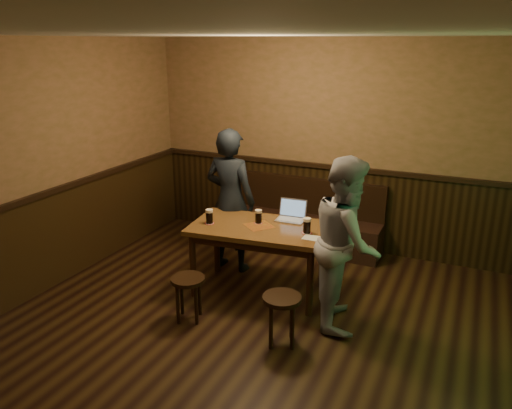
{
  "coord_description": "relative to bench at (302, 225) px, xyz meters",
  "views": [
    {
      "loc": [
        1.9,
        -3.43,
        2.75
      ],
      "look_at": [
        -0.21,
        1.19,
        1.08
      ],
      "focal_mm": 35.0,
      "sensor_mm": 36.0,
      "label": 1
    }
  ],
  "objects": [
    {
      "name": "person_suit",
      "position": [
        -0.58,
        -1.02,
        0.58
      ],
      "size": [
        0.67,
        0.45,
        1.78
      ],
      "primitive_type": "imported",
      "rotation": [
        0.0,
        0.0,
        3.1
      ],
      "color": "black",
      "rests_on": "ground"
    },
    {
      "name": "stool_right",
      "position": [
        0.62,
        -2.33,
        0.09
      ],
      "size": [
        0.48,
        0.48,
        0.5
      ],
      "rotation": [
        0.0,
        0.0,
        -0.39
      ],
      "color": "black",
      "rests_on": "ground"
    },
    {
      "name": "stool_left",
      "position": [
        -0.4,
        -2.32,
        0.07
      ],
      "size": [
        0.46,
        0.46,
        0.47
      ],
      "rotation": [
        0.0,
        0.0,
        -0.43
      ],
      "color": "black",
      "rests_on": "ground"
    },
    {
      "name": "laptop",
      "position": [
        0.25,
        -1.12,
        0.55
      ],
      "size": [
        0.33,
        0.27,
        0.23
      ],
      "rotation": [
        0.0,
        0.0,
        0.06
      ],
      "color": "silver",
      "rests_on": "pub_table"
    },
    {
      "name": "pint_mid",
      "position": [
        -0.04,
        -1.39,
        0.57
      ],
      "size": [
        0.1,
        0.1,
        0.16
      ],
      "color": "maroon",
      "rests_on": "pub_table"
    },
    {
      "name": "pint_left",
      "position": [
        -0.54,
        -1.62,
        0.57
      ],
      "size": [
        0.11,
        0.11,
        0.17
      ],
      "color": "maroon",
      "rests_on": "pub_table"
    },
    {
      "name": "bench",
      "position": [
        0.0,
        0.0,
        0.0
      ],
      "size": [
        2.2,
        0.5,
        0.95
      ],
      "color": "black",
      "rests_on": "ground"
    },
    {
      "name": "pint_right",
      "position": [
        0.55,
        -1.45,
        0.57
      ],
      "size": [
        0.11,
        0.11,
        0.17
      ],
      "color": "maroon",
      "rests_on": "pub_table"
    },
    {
      "name": "room",
      "position": [
        0.22,
        -2.53,
        0.89
      ],
      "size": [
        5.04,
        6.04,
        2.84
      ],
      "color": "black",
      "rests_on": "ground"
    },
    {
      "name": "pub_table",
      "position": [
        0.0,
        -1.46,
        0.38
      ],
      "size": [
        1.58,
        1.01,
        0.81
      ],
      "rotation": [
        0.0,
        0.0,
        0.11
      ],
      "color": "#543718",
      "rests_on": "ground"
    },
    {
      "name": "menu",
      "position": [
        0.66,
        -1.56,
        0.49
      ],
      "size": [
        0.22,
        0.16,
        0.0
      ],
      "primitive_type": "cube",
      "rotation": [
        0.0,
        0.0,
        0.03
      ],
      "color": "silver",
      "rests_on": "pub_table"
    },
    {
      "name": "person_grey",
      "position": [
        1.04,
        -1.67,
        0.55
      ],
      "size": [
        0.86,
        0.99,
        1.73
      ],
      "primitive_type": "imported",
      "rotation": [
        0.0,
        0.0,
        1.85
      ],
      "color": "#98999E",
      "rests_on": "ground"
    }
  ]
}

